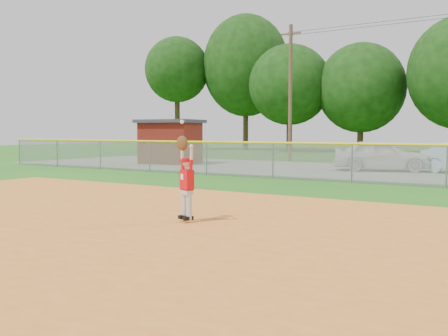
{
  "coord_description": "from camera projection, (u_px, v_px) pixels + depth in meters",
  "views": [
    {
      "loc": [
        5.84,
        -8.65,
        1.96
      ],
      "look_at": [
        -0.39,
        1.4,
        1.1
      ],
      "focal_mm": 40.0,
      "sensor_mm": 36.0,
      "label": 1
    }
  ],
  "objects": [
    {
      "name": "parking_strip",
      "position": [
        390.0,
        172.0,
        24.1
      ],
      "size": [
        44.0,
        10.0,
        0.03
      ],
      "primitive_type": "cube",
      "color": "gray",
      "rests_on": "ground"
    },
    {
      "name": "car_white_a",
      "position": [
        381.0,
        155.0,
        24.58
      ],
      "size": [
        4.95,
        3.11,
        1.57
      ],
      "primitive_type": "imported",
      "rotation": [
        0.0,
        0.0,
        1.86
      ],
      "color": "white",
      "rests_on": "parking_strip"
    },
    {
      "name": "ballplayer",
      "position": [
        186.0,
        178.0,
        10.62
      ],
      "size": [
        0.57,
        0.39,
        2.12
      ],
      "color": "silver",
      "rests_on": "ground"
    },
    {
      "name": "clay_infield",
      "position": [
        100.0,
        253.0,
        8.0
      ],
      "size": [
        24.0,
        16.0,
        0.04
      ],
      "primitive_type": "cube",
      "color": "orange",
      "rests_on": "ground"
    },
    {
      "name": "ground",
      "position": [
        205.0,
        225.0,
        10.54
      ],
      "size": [
        120.0,
        120.0,
        0.0
      ],
      "primitive_type": "plane",
      "color": "#236216",
      "rests_on": "ground"
    },
    {
      "name": "utility_shed",
      "position": [
        170.0,
        141.0,
        30.29
      ],
      "size": [
        3.91,
        3.23,
        2.69
      ],
      "color": "#52130B",
      "rests_on": "ground"
    },
    {
      "name": "outfield_fence",
      "position": [
        352.0,
        160.0,
        18.95
      ],
      "size": [
        40.06,
        0.1,
        1.55
      ],
      "color": "gray",
      "rests_on": "ground"
    },
    {
      "name": "power_lines",
      "position": [
        436.0,
        84.0,
        28.32
      ],
      "size": [
        19.4,
        0.24,
        9.0
      ],
      "color": "#4C3823",
      "rests_on": "ground"
    }
  ]
}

